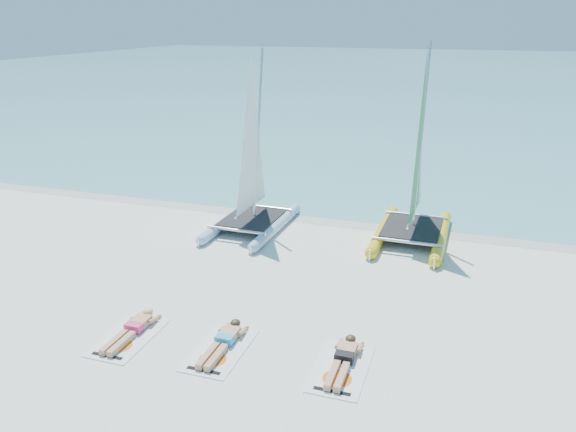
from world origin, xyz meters
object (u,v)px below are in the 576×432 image
Objects in this scene: towel_a at (128,337)px; towel_c at (341,369)px; sunbather_a at (133,328)px; sunbather_c at (344,358)px; sunbather_b at (224,341)px; towel_b at (220,350)px; catamaran_yellow at (417,176)px; catamaran_blue at (252,176)px.

towel_c is at bearing 3.99° from towel_a.
sunbather_c is at bearing 3.99° from sunbather_a.
sunbather_c is (2.51, 0.16, 0.00)m from sunbather_b.
sunbather_a reaches higher than towel_c.
towel_b is at bearing -176.41° from towel_c.
sunbather_c is at bearing 90.00° from towel_c.
sunbather_a is 2.07m from sunbather_b.
sunbather_b is 1.00× the size of sunbather_c.
catamaran_yellow is 3.25× the size of towel_b.
sunbather_a and sunbather_c have the same top height.
towel_b is (-3.00, -7.97, -1.89)m from catamaran_yellow.
sunbather_c is (4.58, 0.51, 0.11)m from towel_a.
towel_a is 1.07× the size of sunbather_a.
sunbather_a is 4.59m from sunbather_c.
catamaran_yellow is (5.03, 1.04, 0.17)m from catamaran_blue.
catamaran_yellow is 9.76m from towel_a.
catamaran_blue reaches higher than sunbather_a.
towel_a and towel_b have the same top height.
sunbather_b is (2.07, 0.35, 0.11)m from towel_a.
catamaran_blue is 7.29m from towel_a.
catamaran_yellow is 8.52m from sunbather_b.
sunbather_c is at bearing 3.59° from sunbather_b.
catamaran_yellow is at bearing 58.06° from towel_a.
towel_c is 1.07× the size of sunbather_c.
sunbather_c is (2.51, 0.35, 0.11)m from towel_b.
catamaran_yellow is 8.05m from towel_c.
sunbather_a and sunbather_b have the same top height.
sunbather_c is at bearing -92.96° from catamaran_yellow.
towel_c is at bearing -0.79° from sunbather_b.
towel_c is at bearing 1.60° from sunbather_a.
towel_c is at bearing 3.59° from towel_b.
catamaran_yellow is at bearing 86.32° from sunbather_c.
towel_a is 4.61m from sunbather_c.
towel_c is (4.58, 0.13, -0.11)m from sunbather_a.
towel_b is at bearing -72.42° from catamaran_blue.
towel_a and towel_c have the same top height.
towel_c is at bearing -90.00° from sunbather_c.
sunbather_a is at bearing 90.00° from towel_a.
towel_b is at bearing -172.08° from sunbather_c.
sunbather_c is at bearing 6.38° from towel_a.
sunbather_b is 0.93× the size of towel_c.
towel_c is 0.22m from sunbather_c.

